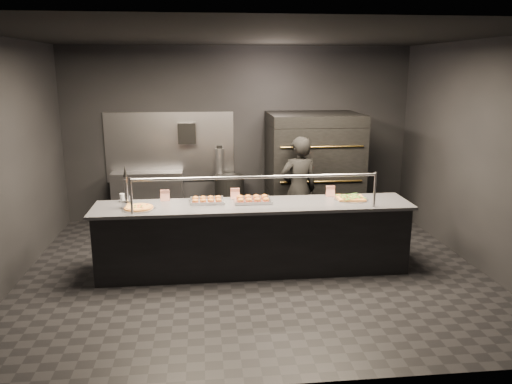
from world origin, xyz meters
TOP-DOWN VIEW (x-y plane):
  - room at (-0.02, 0.05)m, footprint 6.04×6.00m
  - service_counter at (0.00, -0.00)m, footprint 4.10×0.78m
  - pizza_oven at (1.20, 1.90)m, footprint 1.50×1.23m
  - prep_shelf at (-1.60, 2.32)m, footprint 1.20×0.35m
  - towel_dispenser at (-0.90, 2.39)m, footprint 0.30×0.20m
  - fire_extinguisher at (-0.35, 2.40)m, footprint 0.14×0.14m
  - beer_tap at (-1.60, -0.01)m, footprint 0.14×0.20m
  - round_pizza at (-1.45, -0.08)m, footprint 0.41×0.41m
  - slider_tray_a at (-0.60, 0.15)m, footprint 0.47×0.37m
  - slider_tray_b at (-0.00, 0.11)m, footprint 0.49×0.36m
  - square_pizza at (1.31, 0.08)m, footprint 0.45×0.45m
  - condiment_jar at (-1.67, 0.28)m, footprint 0.17×0.07m
  - tent_cards at (-0.09, 0.28)m, footprint 2.35×0.04m
  - trash_bin at (-0.20, 2.17)m, footprint 0.50×0.50m
  - worker at (0.80, 1.11)m, footprint 0.67×0.51m

SIDE VIEW (x-z plane):
  - trash_bin at x=-0.20m, z-range 0.00..0.84m
  - prep_shelf at x=-1.60m, z-range 0.00..0.90m
  - service_counter at x=0.00m, z-range -0.22..1.15m
  - worker at x=0.80m, z-range 0.00..1.64m
  - round_pizza at x=-1.45m, z-range 0.92..0.95m
  - square_pizza at x=1.31m, z-range 0.92..0.96m
  - slider_tray_a at x=-0.60m, z-range 0.91..0.98m
  - slider_tray_b at x=0.00m, z-range 0.91..0.99m
  - pizza_oven at x=1.20m, z-range 0.01..1.92m
  - condiment_jar at x=-1.67m, z-range 0.92..1.03m
  - tent_cards at x=-0.09m, z-range 0.92..1.07m
  - fire_extinguisher at x=-0.35m, z-range 0.81..1.31m
  - beer_tap at x=-1.60m, z-range 0.80..1.34m
  - room at x=-0.02m, z-range 0.00..3.00m
  - towel_dispenser at x=-0.90m, z-range 1.38..1.73m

